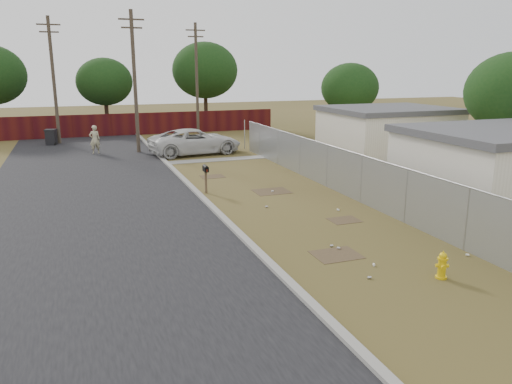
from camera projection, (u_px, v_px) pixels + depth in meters
name	position (u px, v px, depth m)	size (l,w,h in m)	color
ground	(293.00, 209.00, 19.91)	(120.00, 120.00, 0.00)	brown
street	(104.00, 180.00, 24.98)	(15.10, 60.00, 0.12)	black
chainlink_fence	(349.00, 179.00, 21.69)	(0.10, 27.06, 2.02)	#97989F
privacy_fence	(99.00, 125.00, 40.45)	(30.00, 0.12, 1.80)	#44110E
utility_poles	(132.00, 78.00, 36.35)	(12.60, 8.24, 9.00)	#4B4132
houses	(441.00, 146.00, 25.61)	(9.30, 17.24, 3.10)	white
horizon_trees	(184.00, 78.00, 40.50)	(33.32, 31.94, 7.78)	#362218
fire_hydrant	(442.00, 266.00, 13.34)	(0.41, 0.41, 0.77)	#DAB50B
mailbox	(206.00, 171.00, 22.22)	(0.21, 0.55, 1.28)	brown
pickup_truck	(195.00, 141.00, 32.32)	(2.73, 5.93, 1.65)	silver
pedestrian	(95.00, 140.00, 32.34)	(0.68, 0.45, 1.87)	tan
trash_bin	(51.00, 137.00, 36.14)	(0.91, 0.99, 1.14)	black
scattered_litter	(337.00, 232.00, 17.04)	(3.86, 9.87, 0.07)	silver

